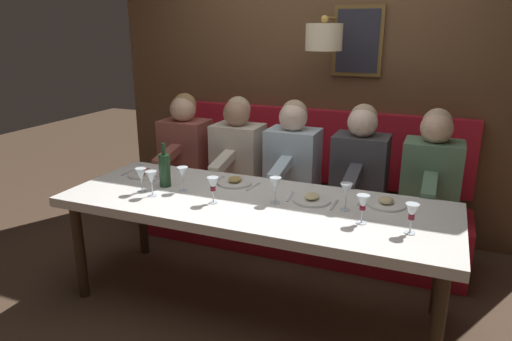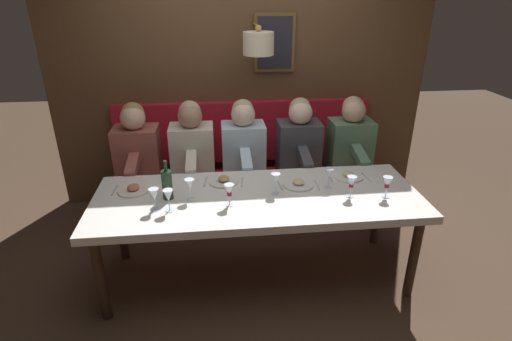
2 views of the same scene
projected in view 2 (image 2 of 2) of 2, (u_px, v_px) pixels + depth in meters
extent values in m
plane|color=#4C3828|center=(258.00, 274.00, 3.31)|extent=(12.00, 12.00, 0.00)
cube|color=silver|center=(258.00, 199.00, 3.02)|extent=(0.90, 2.44, 0.06)
cylinder|color=#352416|center=(414.00, 257.00, 2.97)|extent=(0.07, 0.07, 0.68)
cylinder|color=#352416|center=(101.00, 279.00, 2.75)|extent=(0.07, 0.07, 0.68)
cylinder|color=#352416|center=(377.00, 210.00, 3.60)|extent=(0.07, 0.07, 0.68)
cylinder|color=#352416|center=(121.00, 224.00, 3.38)|extent=(0.07, 0.07, 0.68)
cube|color=red|center=(248.00, 199.00, 4.03)|extent=(0.52, 2.64, 0.45)
cube|color=brown|center=(241.00, 64.00, 4.05)|extent=(0.10, 3.84, 2.90)
cube|color=red|center=(243.00, 131.00, 4.25)|extent=(0.10, 2.64, 0.64)
cube|color=brown|center=(275.00, 43.00, 3.94)|extent=(0.04, 0.40, 0.56)
cube|color=#23232D|center=(275.00, 43.00, 3.92)|extent=(0.01, 0.34, 0.50)
cylinder|color=#B78E3D|center=(256.00, 25.00, 3.70)|extent=(0.35, 0.02, 0.02)
cylinder|color=beige|center=(258.00, 43.00, 3.60)|extent=(0.28, 0.28, 0.20)
sphere|color=#B78E3D|center=(258.00, 28.00, 3.55)|extent=(0.06, 0.06, 0.06)
cube|color=#567A5B|center=(349.00, 148.00, 3.92)|extent=(0.30, 0.40, 0.56)
sphere|color=#D1A889|center=(354.00, 111.00, 3.74)|extent=(0.22, 0.22, 0.22)
sphere|color=tan|center=(353.00, 107.00, 3.75)|extent=(0.20, 0.20, 0.20)
cube|color=#567A5B|center=(360.00, 156.00, 3.64)|extent=(0.33, 0.09, 0.14)
cube|color=#3D3D42|center=(298.00, 150.00, 3.87)|extent=(0.30, 0.40, 0.56)
sphere|color=beige|center=(301.00, 113.00, 3.69)|extent=(0.22, 0.22, 0.22)
sphere|color=tan|center=(300.00, 109.00, 3.71)|extent=(0.20, 0.20, 0.20)
cube|color=#3D3D42|center=(305.00, 158.00, 3.59)|extent=(0.33, 0.09, 0.14)
cube|color=silver|center=(243.00, 152.00, 3.81)|extent=(0.30, 0.40, 0.56)
sphere|color=beige|center=(243.00, 114.00, 3.64)|extent=(0.22, 0.22, 0.22)
sphere|color=tan|center=(243.00, 110.00, 3.65)|extent=(0.20, 0.20, 0.20)
cube|color=silver|center=(246.00, 160.00, 3.53)|extent=(0.33, 0.09, 0.14)
cube|color=beige|center=(193.00, 155.00, 3.77)|extent=(0.30, 0.40, 0.56)
sphere|color=#A37A60|center=(190.00, 116.00, 3.59)|extent=(0.22, 0.22, 0.22)
sphere|color=tan|center=(190.00, 112.00, 3.61)|extent=(0.20, 0.20, 0.20)
cube|color=beige|center=(191.00, 163.00, 3.49)|extent=(0.33, 0.09, 0.14)
cube|color=#934C42|center=(138.00, 157.00, 3.72)|extent=(0.30, 0.40, 0.56)
sphere|color=#D1A889|center=(133.00, 118.00, 3.54)|extent=(0.22, 0.22, 0.22)
sphere|color=#937047|center=(133.00, 114.00, 3.56)|extent=(0.20, 0.20, 0.20)
cube|color=#934C42|center=(132.00, 165.00, 3.44)|extent=(0.33, 0.09, 0.14)
cylinder|color=silver|center=(298.00, 185.00, 3.15)|extent=(0.24, 0.24, 0.01)
ellipsoid|color=#D1BC84|center=(299.00, 182.00, 3.14)|extent=(0.11, 0.09, 0.04)
cube|color=silver|center=(317.00, 185.00, 3.15)|extent=(0.17, 0.02, 0.01)
cube|color=silver|center=(280.00, 185.00, 3.15)|extent=(0.18, 0.03, 0.01)
cylinder|color=silver|center=(224.00, 181.00, 3.20)|extent=(0.24, 0.24, 0.01)
ellipsoid|color=#AD8E4C|center=(224.00, 179.00, 3.19)|extent=(0.11, 0.09, 0.04)
cube|color=silver|center=(242.00, 182.00, 3.20)|extent=(0.17, 0.03, 0.01)
cube|color=silver|center=(206.00, 182.00, 3.21)|extent=(0.18, 0.04, 0.01)
cylinder|color=white|center=(348.00, 177.00, 3.29)|extent=(0.24, 0.24, 0.01)
ellipsoid|color=#D1BC84|center=(348.00, 174.00, 3.28)|extent=(0.11, 0.09, 0.04)
cube|color=silver|center=(366.00, 177.00, 3.28)|extent=(0.17, 0.03, 0.01)
cube|color=silver|center=(330.00, 177.00, 3.29)|extent=(0.18, 0.03, 0.01)
cylinder|color=silver|center=(134.00, 190.00, 3.06)|extent=(0.24, 0.24, 0.01)
ellipsoid|color=#B76647|center=(133.00, 187.00, 3.05)|extent=(0.11, 0.09, 0.04)
cube|color=silver|center=(153.00, 191.00, 3.06)|extent=(0.17, 0.03, 0.01)
cube|color=silver|center=(115.00, 190.00, 3.07)|extent=(0.18, 0.02, 0.01)
cylinder|color=silver|center=(230.00, 205.00, 2.87)|extent=(0.06, 0.06, 0.00)
cylinder|color=silver|center=(229.00, 200.00, 2.85)|extent=(0.01, 0.01, 0.07)
cone|color=silver|center=(229.00, 190.00, 2.82)|extent=(0.07, 0.07, 0.08)
cylinder|color=maroon|center=(229.00, 194.00, 2.83)|extent=(0.03, 0.03, 0.02)
cylinder|color=silver|center=(191.00, 199.00, 2.94)|extent=(0.06, 0.06, 0.00)
cylinder|color=silver|center=(190.00, 195.00, 2.93)|extent=(0.01, 0.01, 0.07)
cone|color=silver|center=(190.00, 185.00, 2.89)|extent=(0.07, 0.07, 0.08)
cylinder|color=silver|center=(328.00, 187.00, 3.12)|extent=(0.06, 0.06, 0.00)
cylinder|color=silver|center=(328.00, 183.00, 3.10)|extent=(0.01, 0.01, 0.07)
cone|color=silver|center=(329.00, 173.00, 3.07)|extent=(0.07, 0.07, 0.08)
cylinder|color=silver|center=(350.00, 196.00, 2.99)|extent=(0.06, 0.06, 0.00)
cylinder|color=silver|center=(351.00, 192.00, 2.97)|extent=(0.01, 0.01, 0.07)
cone|color=silver|center=(352.00, 182.00, 2.94)|extent=(0.07, 0.07, 0.08)
cylinder|color=maroon|center=(351.00, 186.00, 2.95)|extent=(0.03, 0.03, 0.02)
cylinder|color=silver|center=(170.00, 211.00, 2.79)|extent=(0.06, 0.06, 0.00)
cylinder|color=silver|center=(169.00, 206.00, 2.78)|extent=(0.01, 0.01, 0.07)
cone|color=silver|center=(168.00, 196.00, 2.74)|extent=(0.07, 0.07, 0.08)
cylinder|color=silver|center=(275.00, 193.00, 3.03)|extent=(0.06, 0.06, 0.00)
cylinder|color=silver|center=(275.00, 189.00, 3.01)|extent=(0.01, 0.01, 0.07)
cone|color=silver|center=(276.00, 179.00, 2.98)|extent=(0.07, 0.07, 0.08)
cylinder|color=silver|center=(385.00, 197.00, 2.98)|extent=(0.06, 0.06, 0.00)
cylinder|color=silver|center=(386.00, 192.00, 2.96)|extent=(0.01, 0.01, 0.07)
cone|color=silver|center=(387.00, 182.00, 2.93)|extent=(0.07, 0.07, 0.08)
cylinder|color=maroon|center=(387.00, 186.00, 2.94)|extent=(0.03, 0.03, 0.03)
cylinder|color=silver|center=(156.00, 210.00, 2.81)|extent=(0.06, 0.06, 0.00)
cylinder|color=silver|center=(155.00, 205.00, 2.79)|extent=(0.01, 0.01, 0.07)
cone|color=silver|center=(154.00, 194.00, 2.76)|extent=(0.07, 0.07, 0.08)
cylinder|color=#19381E|center=(167.00, 185.00, 2.92)|extent=(0.08, 0.08, 0.22)
cylinder|color=#19381E|center=(165.00, 166.00, 2.86)|extent=(0.03, 0.03, 0.08)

